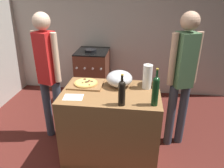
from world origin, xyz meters
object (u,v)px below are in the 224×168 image
at_px(wine_bottle_clear, 155,90).
at_px(person_in_stripes, 48,72).
at_px(person_in_red, 182,75).
at_px(wine_bottle_dark, 122,92).
at_px(paper_towel_roll, 147,77).
at_px(stove, 93,75).
at_px(pizza, 86,83).
at_px(mixing_bowl, 119,79).

xyz_separation_m(wine_bottle_clear, person_in_stripes, (-1.31, 0.47, -0.06)).
bearing_deg(wine_bottle_clear, person_in_red, 57.06).
relative_size(wine_bottle_dark, person_in_red, 0.19).
distance_m(wine_bottle_clear, person_in_red, 0.65).
height_order(paper_towel_roll, person_in_red, person_in_red).
height_order(stove, person_in_red, person_in_red).
xyz_separation_m(paper_towel_roll, wine_bottle_clear, (0.07, -0.39, 0.03)).
bearing_deg(wine_bottle_dark, paper_towel_roll, 58.77).
height_order(pizza, paper_towel_roll, paper_towel_roll).
xyz_separation_m(wine_bottle_clear, person_in_red, (0.35, 0.55, -0.04)).
relative_size(pizza, wine_bottle_clear, 0.72).
relative_size(paper_towel_roll, person_in_red, 0.17).
bearing_deg(mixing_bowl, paper_towel_roll, -3.05).
bearing_deg(mixing_bowl, wine_bottle_clear, -46.10).
xyz_separation_m(mixing_bowl, person_in_red, (0.75, 0.14, 0.04)).
distance_m(pizza, person_in_red, 1.17).
height_order(wine_bottle_clear, person_in_red, person_in_red).
xyz_separation_m(pizza, paper_towel_roll, (0.73, 0.02, 0.11)).
bearing_deg(pizza, person_in_red, 8.36).
bearing_deg(person_in_stripes, mixing_bowl, -3.97).
height_order(wine_bottle_clear, person_in_stripes, person_in_stripes).
bearing_deg(person_in_red, person_in_stripes, -177.49).
height_order(mixing_bowl, paper_towel_roll, paper_towel_roll).
relative_size(pizza, stove, 0.29).
distance_m(stove, person_in_stripes, 1.38).
bearing_deg(paper_towel_roll, wine_bottle_clear, -80.31).
height_order(wine_bottle_dark, person_in_red, person_in_red).
xyz_separation_m(wine_bottle_clear, stove, (-1.01, 1.72, -0.58)).
xyz_separation_m(paper_towel_roll, person_in_stripes, (-1.24, 0.08, -0.03)).
distance_m(paper_towel_roll, wine_bottle_clear, 0.40).
relative_size(paper_towel_roll, stove, 0.30).
xyz_separation_m(paper_towel_roll, stove, (-0.94, 1.33, -0.56)).
distance_m(mixing_bowl, person_in_stripes, 0.91).
bearing_deg(wine_bottle_dark, stove, 111.19).
distance_m(wine_bottle_dark, stove, 1.97).
relative_size(pizza, mixing_bowl, 0.91).
bearing_deg(wine_bottle_dark, person_in_red, 40.57).
xyz_separation_m(pizza, mixing_bowl, (0.40, 0.03, 0.06)).
xyz_separation_m(wine_bottle_dark, wine_bottle_clear, (0.33, 0.04, 0.02)).
xyz_separation_m(pizza, stove, (-0.21, 1.34, -0.45)).
height_order(mixing_bowl, person_in_stripes, person_in_stripes).
distance_m(pizza, wine_bottle_dark, 0.64).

